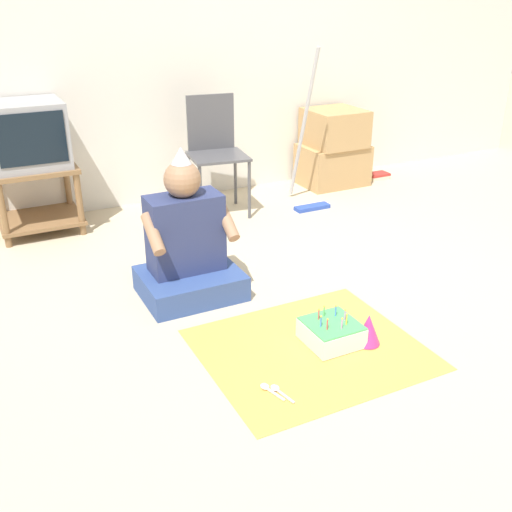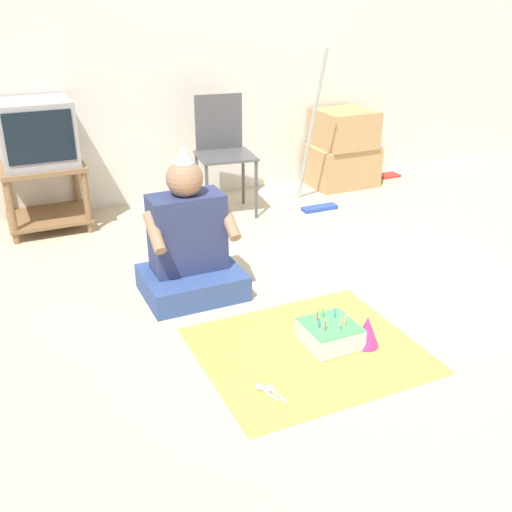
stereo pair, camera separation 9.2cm
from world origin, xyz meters
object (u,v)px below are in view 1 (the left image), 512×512
(birthday_cake, at_px, (331,332))
(dust_mop, at_px, (307,163))
(folding_chair, at_px, (215,146))
(book_pile, at_px, (377,176))
(party_hat_blue, at_px, (368,329))
(cardboard_box_stack, at_px, (333,149))
(person_seated, at_px, (187,248))
(tv, at_px, (27,134))

(birthday_cake, bearing_deg, dust_mop, 62.42)
(birthday_cake, bearing_deg, folding_chair, 82.76)
(book_pile, relative_size, party_hat_blue, 1.29)
(folding_chair, height_order, cardboard_box_stack, folding_chair)
(dust_mop, distance_m, party_hat_blue, 2.01)
(person_seated, bearing_deg, tv, 113.41)
(cardboard_box_stack, bearing_deg, tv, 179.59)
(folding_chair, distance_m, dust_mop, 0.72)
(folding_chair, xyz_separation_m, cardboard_box_stack, (1.16, 0.16, -0.19))
(birthday_cake, bearing_deg, person_seated, 118.19)
(person_seated, height_order, birthday_cake, person_seated)
(book_pile, bearing_deg, cardboard_box_stack, 173.06)
(tv, height_order, book_pile, tv)
(cardboard_box_stack, relative_size, birthday_cake, 2.58)
(tv, distance_m, party_hat_blue, 2.60)
(tv, bearing_deg, party_hat_blue, -62.50)
(tv, bearing_deg, dust_mop, -11.78)
(person_seated, bearing_deg, birthday_cake, -61.81)
(tv, distance_m, folding_chair, 1.29)
(tv, xyz_separation_m, folding_chair, (1.27, -0.18, -0.18))
(cardboard_box_stack, bearing_deg, dust_mop, -141.99)
(person_seated, relative_size, birthday_cake, 3.34)
(cardboard_box_stack, xyz_separation_m, party_hat_blue, (-1.26, -2.22, -0.23))
(folding_chair, bearing_deg, party_hat_blue, -92.75)
(dust_mop, height_order, book_pile, dust_mop)
(person_seated, relative_size, party_hat_blue, 5.46)
(cardboard_box_stack, height_order, person_seated, person_seated)
(dust_mop, xyz_separation_m, book_pile, (0.94, 0.33, -0.32))
(tv, xyz_separation_m, cardboard_box_stack, (2.42, -0.02, -0.37))
(tv, distance_m, birthday_cake, 2.46)
(cardboard_box_stack, distance_m, dust_mop, 0.63)
(cardboard_box_stack, relative_size, person_seated, 0.77)
(cardboard_box_stack, bearing_deg, folding_chair, -172.12)
(book_pile, bearing_deg, person_seated, -150.53)
(party_hat_blue, bearing_deg, folding_chair, 87.25)
(person_seated, distance_m, birthday_cake, 0.92)
(cardboard_box_stack, height_order, party_hat_blue, cardboard_box_stack)
(cardboard_box_stack, relative_size, party_hat_blue, 4.21)
(tv, bearing_deg, book_pile, -1.44)
(folding_chair, xyz_separation_m, party_hat_blue, (-0.10, -2.06, -0.42))
(book_pile, height_order, person_seated, person_seated)
(cardboard_box_stack, height_order, book_pile, cardboard_box_stack)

